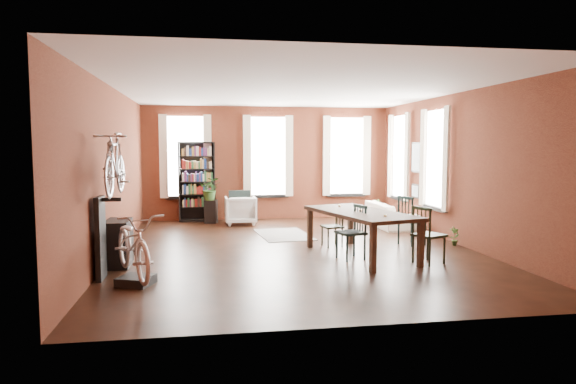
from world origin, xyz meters
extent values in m
plane|color=black|center=(0.00, 0.00, 0.00)|extent=(9.00, 9.00, 0.00)
cube|color=silver|center=(0.00, 0.00, 3.20)|extent=(7.00, 9.00, 0.04)
cube|color=#4C1E13|center=(0.00, 4.50, 1.60)|extent=(7.00, 0.04, 3.20)
cube|color=#4C1E13|center=(0.00, -4.50, 1.60)|extent=(7.00, 0.04, 3.20)
cube|color=#4C1E13|center=(-3.50, 0.00, 1.60)|extent=(0.04, 9.00, 3.20)
cube|color=#4C1E13|center=(3.50, 0.00, 1.60)|extent=(0.04, 9.00, 3.20)
cube|color=white|center=(-2.30, 4.47, 1.80)|extent=(1.00, 0.04, 2.20)
cube|color=beige|center=(-2.30, 4.40, 1.80)|extent=(1.40, 0.06, 2.30)
cube|color=white|center=(0.00, 4.47, 1.80)|extent=(1.00, 0.04, 2.20)
cube|color=beige|center=(0.00, 4.40, 1.80)|extent=(1.40, 0.06, 2.30)
cube|color=white|center=(2.30, 4.47, 1.80)|extent=(1.00, 0.04, 2.20)
cube|color=beige|center=(2.30, 4.40, 1.80)|extent=(1.40, 0.06, 2.30)
cube|color=white|center=(3.47, 1.00, 1.80)|extent=(0.04, 1.00, 2.20)
cube|color=beige|center=(3.40, 1.00, 1.80)|extent=(0.06, 1.40, 2.30)
cube|color=white|center=(3.47, 3.20, 1.80)|extent=(0.04, 1.00, 2.20)
cube|color=beige|center=(3.40, 3.20, 1.80)|extent=(0.06, 1.40, 2.30)
cube|color=black|center=(3.46, 2.10, 1.80)|extent=(0.04, 0.55, 0.75)
cube|color=black|center=(3.46, 2.10, 0.95)|extent=(0.04, 0.45, 0.35)
cube|color=#433428|center=(1.10, -0.86, 0.43)|extent=(1.75, 2.73, 0.86)
cube|color=#183435|center=(0.86, -1.05, 0.50)|extent=(0.56, 0.56, 0.99)
cube|color=black|center=(0.81, 0.18, 0.42)|extent=(0.45, 0.45, 0.84)
cube|color=black|center=(2.13, -1.59, 0.51)|extent=(0.62, 0.62, 1.02)
cube|color=#163132|center=(2.52, 0.09, 0.52)|extent=(0.63, 0.63, 1.03)
cube|color=black|center=(-2.00, 4.30, 1.10)|extent=(1.00, 0.32, 2.20)
imported|color=silver|center=(-0.86, 3.54, 0.41)|extent=(0.81, 0.76, 0.83)
imported|color=beige|center=(2.95, 2.60, 0.41)|extent=(0.61, 2.08, 0.81)
cube|color=black|center=(0.03, 1.71, 0.01)|extent=(1.29, 1.89, 0.01)
cube|color=black|center=(-2.82, -2.26, 0.07)|extent=(0.60, 0.60, 0.14)
cube|color=black|center=(-3.40, -1.80, 0.65)|extent=(0.16, 0.60, 1.30)
cube|color=black|center=(-3.28, -0.90, 0.40)|extent=(0.40, 0.80, 0.80)
cube|color=black|center=(-1.63, 3.91, 0.31)|extent=(0.37, 0.37, 0.62)
imported|color=#355F26|center=(2.88, 3.62, 0.14)|extent=(0.49, 0.68, 0.27)
imported|color=#376227|center=(3.37, -0.14, 0.07)|extent=(0.25, 0.42, 0.14)
imported|color=beige|center=(-2.84, -2.24, 1.06)|extent=(0.95, 1.14, 1.85)
imported|color=#A5A8AD|center=(-3.15, -1.80, 2.13)|extent=(0.47, 1.00, 1.66)
imported|color=#2B5020|center=(-1.65, 3.87, 0.86)|extent=(0.60, 0.65, 0.48)
camera|label=1|loc=(-1.77, -10.06, 2.07)|focal=32.00mm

